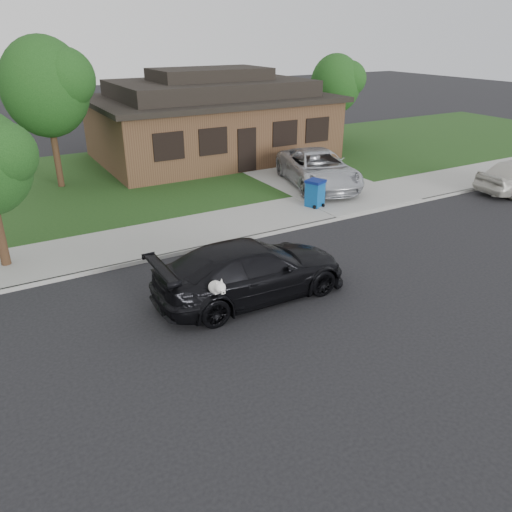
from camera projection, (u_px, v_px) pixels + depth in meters
ground at (309, 279)px, 14.42m from camera, size 120.00×120.00×0.00m
sidewalk at (230, 224)px, 18.35m from camera, size 60.00×3.00×0.12m
curb at (250, 238)px, 17.16m from camera, size 60.00×0.12×0.12m
lawn at (157, 174)px, 24.67m from camera, size 60.00×13.00×0.13m
driveway at (291, 172)px, 25.01m from camera, size 4.50×13.00×0.14m
sedan at (251, 270)px, 13.21m from camera, size 5.32×2.51×1.54m
minivan at (318, 168)px, 22.37m from camera, size 4.02×6.09×1.56m
recycling_bin at (315, 193)px, 19.86m from camera, size 0.84×0.84×1.07m
house at (211, 120)px, 27.21m from camera, size 12.60×8.60×4.65m
tree_0 at (50, 85)px, 20.79m from camera, size 3.78×3.60×6.34m
tree_1 at (338, 83)px, 29.76m from camera, size 3.15×3.00×5.25m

